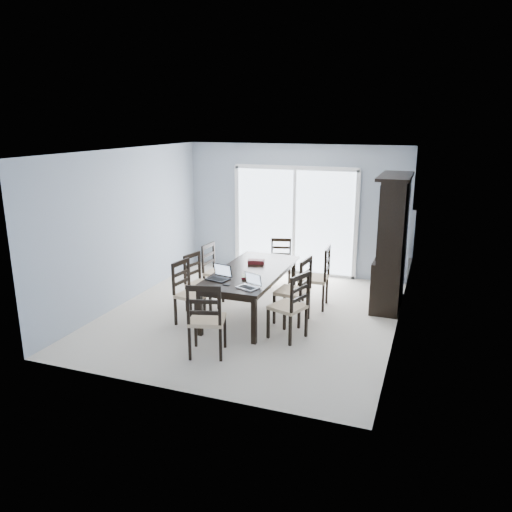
% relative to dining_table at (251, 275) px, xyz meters
% --- Properties ---
extents(floor, '(5.00, 5.00, 0.00)m').
position_rel_dining_table_xyz_m(floor, '(0.00, 0.00, -0.67)').
color(floor, silver).
rests_on(floor, ground).
extents(ceiling, '(5.00, 5.00, 0.00)m').
position_rel_dining_table_xyz_m(ceiling, '(0.00, 0.00, 1.93)').
color(ceiling, white).
rests_on(ceiling, back_wall).
extents(back_wall, '(4.50, 0.02, 2.60)m').
position_rel_dining_table_xyz_m(back_wall, '(0.00, 2.50, 0.63)').
color(back_wall, '#919CAD').
rests_on(back_wall, floor).
extents(wall_left, '(0.02, 5.00, 2.60)m').
position_rel_dining_table_xyz_m(wall_left, '(-2.25, 0.00, 0.63)').
color(wall_left, '#919CAD').
rests_on(wall_left, floor).
extents(wall_right, '(0.02, 5.00, 2.60)m').
position_rel_dining_table_xyz_m(wall_right, '(2.25, 0.00, 0.63)').
color(wall_right, '#919CAD').
rests_on(wall_right, floor).
extents(balcony, '(4.50, 2.00, 0.10)m').
position_rel_dining_table_xyz_m(balcony, '(0.00, 3.50, -0.72)').
color(balcony, gray).
rests_on(balcony, ground).
extents(railing, '(4.50, 0.06, 1.10)m').
position_rel_dining_table_xyz_m(railing, '(0.00, 4.50, -0.12)').
color(railing, '#99999E').
rests_on(railing, balcony).
extents(dining_table, '(1.00, 2.20, 0.75)m').
position_rel_dining_table_xyz_m(dining_table, '(0.00, 0.00, 0.00)').
color(dining_table, black).
rests_on(dining_table, floor).
extents(china_hutch, '(0.50, 1.38, 2.20)m').
position_rel_dining_table_xyz_m(china_hutch, '(2.02, 1.25, 0.40)').
color(china_hutch, black).
rests_on(china_hutch, floor).
extents(sliding_door, '(2.52, 0.05, 2.18)m').
position_rel_dining_table_xyz_m(sliding_door, '(0.00, 2.48, 0.41)').
color(sliding_door, silver).
rests_on(sliding_door, floor).
extents(chair_left_near, '(0.50, 0.49, 1.13)m').
position_rel_dining_table_xyz_m(chair_left_near, '(-0.82, -0.62, -0.07)').
color(chair_left_near, black).
rests_on(chair_left_near, floor).
extents(chair_left_mid, '(0.50, 0.49, 1.09)m').
position_rel_dining_table_xyz_m(chair_left_mid, '(-0.91, -0.07, -0.10)').
color(chair_left_mid, black).
rests_on(chair_left_mid, floor).
extents(chair_left_far, '(0.46, 0.45, 1.10)m').
position_rel_dining_table_xyz_m(chair_left_far, '(-0.92, 0.59, -0.09)').
color(chair_left_far, black).
rests_on(chair_left_far, floor).
extents(chair_right_near, '(0.57, 0.56, 1.15)m').
position_rel_dining_table_xyz_m(chair_right_near, '(0.89, -0.67, -0.06)').
color(chair_right_near, black).
rests_on(chair_right_near, floor).
extents(chair_right_mid, '(0.51, 0.50, 1.20)m').
position_rel_dining_table_xyz_m(chair_right_mid, '(0.79, -0.05, -0.04)').
color(chair_right_mid, black).
rests_on(chair_right_mid, floor).
extents(chair_right_far, '(0.50, 0.48, 1.21)m').
position_rel_dining_table_xyz_m(chair_right_far, '(0.94, 0.72, -0.03)').
color(chair_right_far, black).
rests_on(chair_right_far, floor).
extents(chair_end_near, '(0.56, 0.57, 1.20)m').
position_rel_dining_table_xyz_m(chair_end_near, '(-0.03, -1.60, -0.04)').
color(chair_end_near, black).
rests_on(chair_end_near, floor).
extents(chair_end_far, '(0.46, 0.47, 1.02)m').
position_rel_dining_table_xyz_m(chair_end_far, '(-0.02, 1.65, -0.13)').
color(chair_end_far, black).
rests_on(chair_end_far, floor).
extents(laptop_dark, '(0.35, 0.28, 0.22)m').
position_rel_dining_table_xyz_m(laptop_dark, '(-0.29, -0.63, 0.13)').
color(laptop_dark, black).
rests_on(laptop_dark, dining_table).
extents(laptop_silver, '(0.35, 0.30, 0.20)m').
position_rel_dining_table_xyz_m(laptop_silver, '(0.26, -0.83, 0.13)').
color(laptop_silver, '#BDBDC0').
rests_on(laptop_silver, dining_table).
extents(book_stack, '(0.29, 0.26, 0.04)m').
position_rel_dining_table_xyz_m(book_stack, '(0.12, -0.38, 0.10)').
color(book_stack, maroon).
rests_on(book_stack, dining_table).
extents(cell_phone, '(0.10, 0.05, 0.01)m').
position_rel_dining_table_xyz_m(cell_phone, '(-0.07, -0.81, 0.08)').
color(cell_phone, black).
rests_on(cell_phone, dining_table).
extents(game_box, '(0.29, 0.19, 0.07)m').
position_rel_dining_table_xyz_m(game_box, '(-0.05, 0.38, 0.11)').
color(game_box, '#4F0F1A').
rests_on(game_box, dining_table).
extents(hot_tub, '(2.08, 1.90, 0.97)m').
position_rel_dining_table_xyz_m(hot_tub, '(-0.40, 3.57, -0.19)').
color(hot_tub, maroon).
rests_on(hot_tub, balcony).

